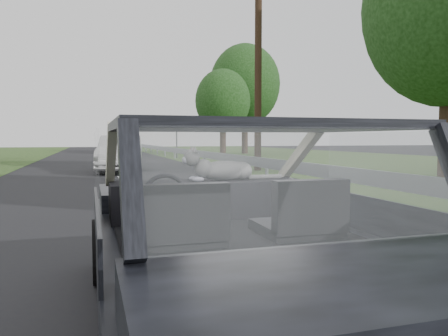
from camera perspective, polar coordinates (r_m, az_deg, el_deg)
ground at (r=3.29m, az=0.94°, el=-20.36°), size 140.00×140.00×0.00m
subject_car at (r=3.06m, az=0.95°, el=-7.89°), size 1.80×4.00×1.45m
dashboard at (r=3.63m, az=-2.09°, el=-4.02°), size 1.58×0.45×0.30m
driver_seat at (r=2.66m, az=-5.39°, el=-6.31°), size 0.50×0.72×0.42m
passenger_seat at (r=2.92m, az=10.26°, el=-5.43°), size 0.50×0.72×0.42m
steering_wheel at (r=3.25m, az=-7.59°, el=-3.74°), size 0.36×0.36×0.04m
cat at (r=3.62m, az=0.07°, el=-0.15°), size 0.66×0.28×0.29m
guardrail at (r=13.89m, az=5.16°, el=0.69°), size 0.05×90.00×0.32m
other_car at (r=18.22m, az=-13.36°, el=1.85°), size 2.37×4.69×1.48m
highway_sign at (r=30.19m, az=-6.20°, el=3.57°), size 0.10×0.96×2.40m
utility_pole at (r=18.65m, az=4.49°, el=13.50°), size 0.34×0.34×8.94m
tree_2 at (r=35.16m, az=-0.15°, el=7.13°), size 5.35×5.35×6.69m
tree_3 at (r=39.09m, az=2.74°, el=8.79°), size 6.30×6.30×9.39m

